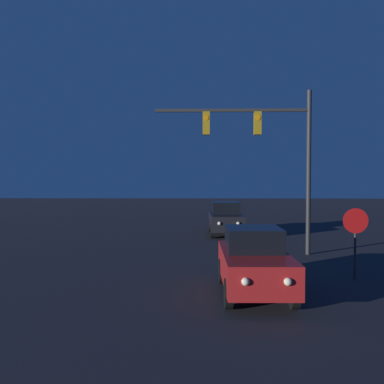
{
  "coord_description": "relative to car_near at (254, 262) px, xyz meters",
  "views": [
    {
      "loc": [
        0.3,
        -0.85,
        3.09
      ],
      "look_at": [
        0.0,
        13.19,
        2.58
      ],
      "focal_mm": 40.0,
      "sensor_mm": 36.0,
      "label": 1
    }
  ],
  "objects": [
    {
      "name": "car_near",
      "position": [
        0.0,
        0.0,
        0.0
      ],
      "size": [
        1.75,
        3.98,
        1.74
      ],
      "rotation": [
        0.0,
        0.0,
        3.15
      ],
      "color": "#B21E1E",
      "rests_on": "ground_plane"
    },
    {
      "name": "car_far",
      "position": [
        -0.08,
        11.48,
        0.0
      ],
      "size": [
        1.77,
        3.98,
        1.74
      ],
      "rotation": [
        0.0,
        0.0,
        3.16
      ],
      "color": "black",
      "rests_on": "ground_plane"
    },
    {
      "name": "stop_sign",
      "position": [
        3.22,
        1.67,
        0.64
      ],
      "size": [
        0.75,
        0.07,
        2.15
      ],
      "color": "#2D2D2D",
      "rests_on": "ground_plane"
    },
    {
      "name": "traffic_signal_mast",
      "position": [
        1.27,
        5.84,
        3.5
      ],
      "size": [
        6.17,
        0.3,
        6.48
      ],
      "color": "#2D2D2D",
      "rests_on": "ground_plane"
    }
  ]
}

